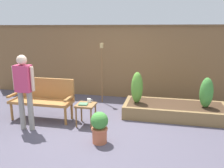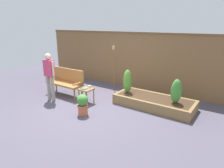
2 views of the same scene
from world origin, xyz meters
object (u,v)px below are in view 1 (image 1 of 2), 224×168
object	(u,v)px
garden_bench	(43,96)
person_by_bench	(24,86)
shrub_near_bench	(137,88)
side_table	(86,108)
cup_on_table	(89,100)
potted_boxwood	(99,126)
shrub_far_corner	(206,93)
tiki_torch	(102,62)
book_on_table	(83,104)

from	to	relation	value
garden_bench	person_by_bench	size ratio (longest dim) A/B	0.92
garden_bench	shrub_near_bench	size ratio (longest dim) A/B	1.90
side_table	cup_on_table	world-z (taller)	cup_on_table
potted_boxwood	garden_bench	bearing A→B (deg)	150.79
cup_on_table	shrub_far_corner	xyz separation A→B (m)	(2.53, 0.74, 0.13)
potted_boxwood	tiki_torch	xyz separation A→B (m)	(-0.57, 2.36, 0.82)
side_table	tiki_torch	world-z (taller)	tiki_torch
side_table	person_by_bench	size ratio (longest dim) A/B	0.31
tiki_torch	person_by_bench	xyz separation A→B (m)	(-1.05, -2.13, -0.21)
side_table	shrub_near_bench	size ratio (longest dim) A/B	0.63
cup_on_table	shrub_far_corner	size ratio (longest dim) A/B	0.17
shrub_near_bench	shrub_far_corner	bearing A→B (deg)	0.00
garden_bench	shrub_near_bench	world-z (taller)	shrub_near_bench
side_table	shrub_near_bench	distance (m)	1.36
cup_on_table	garden_bench	bearing A→B (deg)	177.68
potted_boxwood	shrub_far_corner	world-z (taller)	shrub_far_corner
shrub_near_bench	shrub_far_corner	world-z (taller)	shrub_near_bench
potted_boxwood	person_by_bench	size ratio (longest dim) A/B	0.38
cup_on_table	tiki_torch	bearing A→B (deg)	94.07
potted_boxwood	person_by_bench	distance (m)	1.75
garden_bench	shrub_far_corner	world-z (taller)	shrub_far_corner
shrub_far_corner	person_by_bench	size ratio (longest dim) A/B	0.45
cup_on_table	potted_boxwood	bearing A→B (deg)	-61.22
garden_bench	potted_boxwood	xyz separation A→B (m)	(1.60, -0.89, -0.22)
cup_on_table	shrub_near_bench	bearing A→B (deg)	37.40
shrub_near_bench	side_table	bearing A→B (deg)	-138.91
book_on_table	person_by_bench	xyz separation A→B (m)	(-1.09, -0.42, 0.44)
cup_on_table	book_on_table	size ratio (longest dim) A/B	0.64
side_table	potted_boxwood	world-z (taller)	potted_boxwood
tiki_torch	shrub_near_bench	bearing A→B (deg)	-35.88
garden_bench	person_by_bench	distance (m)	0.76
garden_bench	cup_on_table	world-z (taller)	garden_bench
side_table	person_by_bench	xyz separation A→B (m)	(-1.13, -0.48, 0.54)
book_on_table	potted_boxwood	world-z (taller)	potted_boxwood
book_on_table	potted_boxwood	xyz separation A→B (m)	(0.54, -0.66, -0.17)
side_table	shrub_far_corner	size ratio (longest dim) A/B	0.69
potted_boxwood	shrub_far_corner	bearing A→B (deg)	37.49
shrub_near_bench	shrub_far_corner	size ratio (longest dim) A/B	1.09
cup_on_table	shrub_near_bench	size ratio (longest dim) A/B	0.16
book_on_table	potted_boxwood	size ratio (longest dim) A/B	0.31
cup_on_table	person_by_bench	xyz separation A→B (m)	(-1.16, -0.61, 0.41)
person_by_bench	shrub_far_corner	bearing A→B (deg)	20.06
side_table	book_on_table	bearing A→B (deg)	-123.26
shrub_far_corner	garden_bench	bearing A→B (deg)	-169.31
garden_bench	side_table	xyz separation A→B (m)	(1.10, -0.18, -0.15)
potted_boxwood	shrub_near_bench	world-z (taller)	shrub_near_bench
cup_on_table	book_on_table	xyz separation A→B (m)	(-0.07, -0.19, -0.03)
book_on_table	tiki_torch	bearing A→B (deg)	84.73
book_on_table	person_by_bench	distance (m)	1.25
side_table	book_on_table	xyz separation A→B (m)	(-0.04, -0.06, 0.10)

